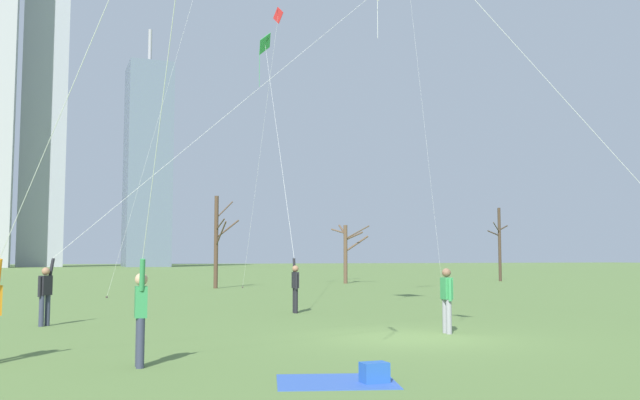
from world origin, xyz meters
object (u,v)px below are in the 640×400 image
kite_flyer_midfield_center_green (284,198)px  picnic_spot (358,376)px  bare_tree_center (347,249)px  bare_tree_far_right_edge (217,240)px  kite_flyer_foreground_right_teal (152,219)px  kite_flyer_foreground_left_yellow (34,210)px  kite_flyer_midfield_right_white (149,198)px  distant_kite_drifting_left_red (275,41)px  kite_flyer_midfield_left_pink (602,159)px  bare_tree_rightmost (500,243)px  bystander_watching_nearby (447,297)px

kite_flyer_midfield_center_green → picnic_spot: size_ratio=7.85×
bare_tree_center → bare_tree_far_right_edge: bearing=-156.7°
kite_flyer_foreground_right_teal → bare_tree_far_right_edge: kite_flyer_foreground_right_teal is taller
kite_flyer_foreground_left_yellow → kite_flyer_midfield_right_white: bearing=71.5°
kite_flyer_midfield_right_white → distant_kite_drifting_left_red: 23.74m
kite_flyer_midfield_right_white → bare_tree_center: bearing=54.7°
kite_flyer_midfield_center_green → kite_flyer_foreground_right_teal: size_ratio=1.58×
kite_flyer_midfield_left_pink → bare_tree_rightmost: size_ratio=2.49×
kite_flyer_midfield_center_green → distant_kite_drifting_left_red: distant_kite_drifting_left_red is taller
distant_kite_drifting_left_red → kite_flyer_midfield_center_green: bearing=-105.7°
kite_flyer_foreground_right_teal → kite_flyer_midfield_right_white: (1.29, 10.60, 1.23)m
bystander_watching_nearby → kite_flyer_midfield_center_green: bearing=92.8°
bare_tree_rightmost → kite_flyer_foreground_left_yellow: bearing=-135.0°
bare_tree_far_right_edge → bystander_watching_nearby: bearing=-90.6°
kite_flyer_midfield_right_white → bare_tree_rightmost: (31.02, 24.88, -0.66)m
bystander_watching_nearby → kite_flyer_midfield_right_white: bearing=132.7°
bystander_watching_nearby → bare_tree_far_right_edge: size_ratio=0.28×
distant_kite_drifting_left_red → bare_tree_rightmost: 25.42m
bare_tree_rightmost → kite_flyer_foreground_right_teal: bearing=-132.3°
bystander_watching_nearby → distant_kite_drifting_left_red: size_ratio=0.09×
kite_flyer_midfield_right_white → picnic_spot: size_ratio=6.90×
distant_kite_drifting_left_red → picnic_spot: bearing=-105.0°
kite_flyer_midfield_center_green → kite_flyer_midfield_right_white: kite_flyer_midfield_center_green is taller
kite_flyer_midfield_right_white → bare_tree_center: kite_flyer_midfield_right_white is taller
kite_flyer_midfield_center_green → bystander_watching_nearby: bearing=-87.2°
kite_flyer_midfield_center_green → kite_flyer_midfield_right_white: bearing=-143.7°
kite_flyer_foreground_right_teal → kite_flyer_midfield_right_white: bearing=83.1°
bystander_watching_nearby → bare_tree_far_right_edge: bare_tree_far_right_edge is taller
bare_tree_far_right_edge → kite_flyer_midfield_left_pink: bearing=-81.3°
kite_flyer_foreground_right_teal → bare_tree_far_right_edge: 31.76m
picnic_spot → bare_tree_rightmost: bare_tree_rightmost is taller
bare_tree_rightmost → bare_tree_center: size_ratio=1.36×
kite_flyer_foreground_right_teal → kite_flyer_midfield_left_pink: bearing=13.7°
kite_flyer_foreground_left_yellow → bystander_watching_nearby: (9.56, 2.24, -1.80)m
kite_flyer_foreground_right_teal → kite_flyer_midfield_left_pink: 12.80m
bare_tree_rightmost → bare_tree_center: bearing=-179.5°
kite_flyer_midfield_left_pink → bystander_watching_nearby: size_ratio=9.12×
kite_flyer_midfield_center_green → distant_kite_drifting_left_red: bearing=74.3°
bystander_watching_nearby → picnic_spot: size_ratio=0.76×
kite_flyer_foreground_right_teal → kite_flyer_midfield_left_pink: kite_flyer_midfield_left_pink is taller
kite_flyer_foreground_right_teal → kite_flyer_midfield_center_green: bearing=64.3°
kite_flyer_midfield_right_white → bare_tree_far_right_edge: 21.23m
distant_kite_drifting_left_red → bare_tree_rightmost: size_ratio=2.95×
bystander_watching_nearby → bare_tree_center: size_ratio=0.37×
distant_kite_drifting_left_red → kite_flyer_midfield_right_white: bearing=-118.3°
kite_flyer_midfield_center_green → distant_kite_drifting_left_red: size_ratio=0.96×
kite_flyer_midfield_center_green → kite_flyer_midfield_right_white: (-5.90, -4.35, -0.54)m
kite_flyer_foreground_left_yellow → bystander_watching_nearby: size_ratio=8.44×
picnic_spot → kite_flyer_midfield_right_white: bearing=97.3°
bare_tree_center → picnic_spot: bearing=-113.2°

